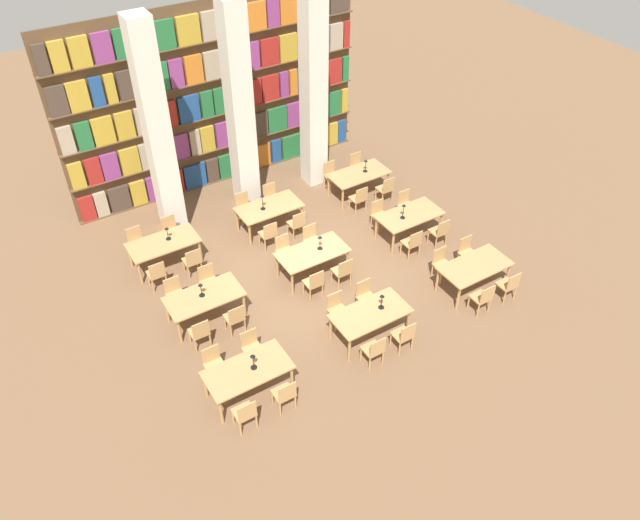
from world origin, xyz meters
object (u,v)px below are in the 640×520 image
reading_table_2 (475,268)px  chair_24 (157,273)px  chair_28 (269,234)px  chair_32 (359,198)px  chair_15 (209,280)px  desk_lamp_5 (167,231)px  chair_0 (245,413)px  desk_lamp_7 (366,163)px  chair_18 (343,271)px  chair_22 (440,231)px  reading_table_8 (359,176)px  desk_lamp_2 (201,287)px  chair_12 (200,332)px  pillar_left (157,133)px  chair_17 (284,250)px  chair_25 (137,242)px  desk_lamp_6 (262,199)px  chair_21 (379,214)px  chair_30 (297,223)px  chair_10 (509,285)px  chair_14 (235,317)px  reading_table_4 (312,254)px  desk_lamp_3 (320,240)px  reading_table_1 (370,315)px  chair_35 (357,166)px  chair_20 (412,243)px  chair_19 (312,239)px  chair_33 (331,174)px  chair_16 (314,283)px  reading_table_5 (409,217)px  chair_27 (171,230)px  reading_table_0 (248,372)px  chair_31 (271,197)px  chair_3 (252,347)px  chair_23 (406,204)px  chair_5 (337,308)px  chair_34 (386,188)px  desk_lamp_4 (404,209)px  chair_4 (374,350)px  chair_7 (366,296)px  pillar_center (240,111)px  reading_table_3 (204,298)px  desk_lamp_1 (382,299)px  desk_lamp_0 (253,359)px  chair_9 (441,263)px

reading_table_2 → chair_24: (-6.75, 4.19, -0.20)m
chair_28 → chair_32: 3.04m
chair_15 → desk_lamp_5: bearing=-79.1°
chair_0 → desk_lamp_7: (6.91, 5.76, 0.56)m
chair_18 → chair_22: bearing=-0.4°
reading_table_8 → desk_lamp_2: bearing=-158.1°
chair_28 → chair_12: bearing=-141.8°
pillar_left → chair_17: pillar_left is taller
chair_25 → chair_22: bearing=151.5°
chair_25 → desk_lamp_6: 3.54m
chair_21 → chair_18: bearing=34.0°
chair_30 → chair_10: bearing=-57.2°
chair_10 → desk_lamp_5: bearing=138.7°
chair_14 → chair_30: (3.05, 2.39, 0.00)m
reading_table_4 → desk_lamp_3: (0.23, 0.00, 0.36)m
chair_17 → chair_32: 3.15m
desk_lamp_2 → chair_25: desk_lamp_2 is taller
reading_table_1 → chair_35: chair_35 is taller
chair_20 → chair_35: bearing=76.8°
chair_19 → chair_25: (-4.03, 2.37, 0.00)m
chair_25 → chair_33: 6.20m
reading_table_4 → desk_lamp_6: (-0.20, 2.31, 0.41)m
chair_20 → chair_16: bearing=179.6°
reading_table_4 → reading_table_5: 3.11m
chair_17 → chair_27: same height
chair_10 → chair_18: (-3.19, 2.58, 0.00)m
chair_10 → chair_15: same height
reading_table_0 → chair_31: bearing=57.6°
chair_3 → chair_12: (-0.80, 1.01, 0.00)m
chair_0 → chair_23: (7.17, 4.07, 0.00)m
chair_5 → chair_33: (3.03, 5.00, 0.00)m
chair_25 → chair_34: 7.31m
chair_15 → chair_18: bearing=154.4°
desk_lamp_3 → chair_30: desk_lamp_3 is taller
reading_table_1 → chair_21: (2.65, 3.30, -0.20)m
reading_table_0 → desk_lamp_5: 5.01m
chair_15 → desk_lamp_6: bearing=-145.9°
chair_18 → chair_19: size_ratio=1.00×
desk_lamp_4 → chair_25: desk_lamp_4 is taller
chair_23 → desk_lamp_3: bearing=12.3°
chair_12 → reading_table_0: bearing=-79.0°
chair_3 → chair_4: bearing=146.6°
chair_7 → pillar_center: bearing=-86.3°
desk_lamp_4 → chair_22: bearing=-44.1°
reading_table_3 → desk_lamp_3: size_ratio=4.29×
reading_table_2 → chair_32: (-0.55, 4.26, -0.20)m
desk_lamp_1 → chair_22: 3.78m
reading_table_1 → chair_5: bearing=118.8°
chair_18 → reading_table_5: 2.78m
desk_lamp_0 → chair_9: bearing=7.8°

